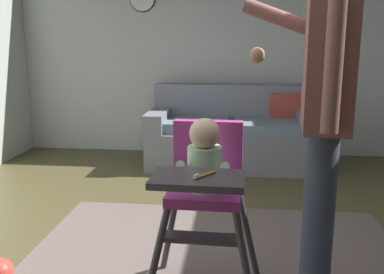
% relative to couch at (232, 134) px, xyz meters
% --- Properties ---
extents(wall_far, '(5.43, 0.06, 2.52)m').
position_rel_couch_xyz_m(wall_far, '(-0.23, 0.52, 0.93)').
color(wall_far, '#B5BDBA').
rests_on(wall_far, ground).
extents(couch, '(1.80, 0.86, 0.86)m').
position_rel_couch_xyz_m(couch, '(0.00, 0.00, 0.00)').
color(couch, slate).
rests_on(couch, ground).
extents(high_chair, '(0.63, 0.74, 0.98)m').
position_rel_couch_xyz_m(high_chair, '(-0.10, -2.63, 0.35)').
color(high_chair, '#383538').
rests_on(high_chair, ground).
extents(adult_standing, '(0.51, 0.53, 1.75)m').
position_rel_couch_xyz_m(adult_standing, '(0.44, -2.69, 0.66)').
color(adult_standing, '#394253').
rests_on(adult_standing, ground).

